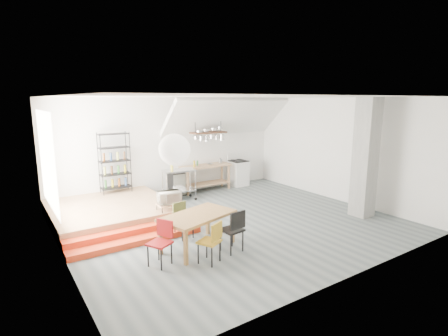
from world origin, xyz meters
TOP-DOWN VIEW (x-y plane):
  - floor at (0.00, 0.00)m, footprint 8.00×8.00m
  - wall_back at (0.00, 3.50)m, footprint 8.00×0.04m
  - wall_left at (-4.00, 0.00)m, footprint 0.04×7.00m
  - wall_right at (4.00, 0.00)m, footprint 0.04×7.00m
  - ceiling at (0.00, 0.00)m, footprint 8.00×7.00m
  - slope_ceiling at (1.80, 2.90)m, footprint 4.40×1.44m
  - window_pane at (-3.98, 1.50)m, footprint 0.02×2.50m
  - platform at (-2.50, 2.00)m, footprint 3.00×3.00m
  - step_lower at (-2.50, 0.05)m, footprint 3.00×0.35m
  - step_upper at (-2.50, 0.40)m, footprint 3.00×0.35m
  - concrete_column at (3.30, -1.50)m, footprint 0.50×0.50m
  - kitchen_counter at (1.10, 3.15)m, footprint 1.80×0.60m
  - stove at (2.50, 3.16)m, footprint 0.60×0.60m
  - pot_rack at (1.13, 2.92)m, footprint 1.20×0.50m
  - wire_shelving at (-2.00, 3.20)m, footprint 0.88×0.38m
  - microwave_shelf at (-1.40, 0.75)m, footprint 0.60×0.40m
  - paper_lantern at (-2.08, -1.05)m, footprint 0.60×0.60m
  - dining_table at (-1.51, -0.89)m, footprint 1.77×1.30m
  - chair_mustard at (-1.63, -1.67)m, footprint 0.52×0.52m
  - chair_black at (-0.99, -1.49)m, footprint 0.46×0.46m
  - chair_olive at (-1.50, -0.15)m, footprint 0.42×0.42m
  - chair_red at (-2.44, -1.14)m, footprint 0.53×0.53m
  - rolling_cart at (-0.20, 2.61)m, footprint 1.06×0.70m
  - mini_fridge at (0.00, 3.20)m, footprint 0.45×0.45m
  - microwave at (-1.40, 0.75)m, footprint 0.61×0.46m
  - bowl at (1.24, 3.10)m, footprint 0.20×0.20m

SIDE VIEW (x-z plane):
  - floor at x=0.00m, z-range 0.00..0.00m
  - step_lower at x=-2.50m, z-range 0.00..0.13m
  - step_upper at x=-2.50m, z-range 0.00..0.27m
  - platform at x=-2.50m, z-range 0.00..0.40m
  - mini_fridge at x=0.00m, z-range 0.00..0.77m
  - stove at x=2.50m, z-range -0.11..1.07m
  - chair_olive at x=-1.50m, z-range 0.08..0.90m
  - chair_mustard at x=-1.63m, z-range 0.08..0.92m
  - chair_red at x=-2.44m, z-range 0.08..0.95m
  - chair_black at x=-0.99m, z-range 0.09..0.99m
  - microwave_shelf at x=-1.40m, z-range 0.46..0.63m
  - kitchen_counter at x=1.10m, z-range 0.17..1.08m
  - rolling_cart at x=-0.20m, z-range 0.15..1.13m
  - dining_table at x=-1.51m, z-range 0.30..1.05m
  - microwave at x=-1.40m, z-range 0.56..0.87m
  - bowl at x=1.24m, z-range 0.91..0.96m
  - wire_shelving at x=-2.00m, z-range 0.43..2.23m
  - wall_back at x=0.00m, z-range 0.00..3.20m
  - wall_left at x=-4.00m, z-range 0.00..3.20m
  - wall_right at x=4.00m, z-range 0.00..3.20m
  - concrete_column at x=3.30m, z-range 0.00..3.20m
  - window_pane at x=-3.98m, z-range 0.70..2.90m
  - pot_rack at x=1.13m, z-range 1.26..2.69m
  - paper_lantern at x=-2.08m, z-range 1.90..2.50m
  - slope_ceiling at x=1.80m, z-range 1.89..3.21m
  - ceiling at x=0.00m, z-range 3.19..3.21m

